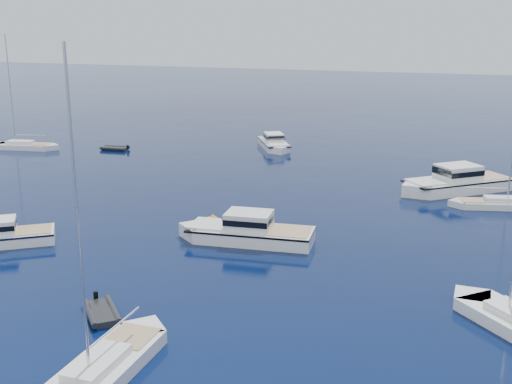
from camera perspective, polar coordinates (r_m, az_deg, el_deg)
ground at (r=31.59m, az=-17.80°, el=-15.44°), size 400.00×400.00×0.00m
motor_cruiser_centre at (r=46.88m, az=-0.91°, el=-4.49°), size 11.43×4.86×2.91m
motor_cruiser_distant at (r=63.72m, az=17.63°, el=0.06°), size 11.97×11.47×3.33m
motor_cruiser_horizon at (r=82.20m, az=1.66°, el=4.00°), size 7.54×9.80×2.54m
sailboat_fore at (r=30.81m, az=-13.72°, el=-15.95°), size 3.20×10.72×15.60m
sailboat_centre at (r=59.29m, az=21.06°, el=-1.33°), size 9.12×4.62×12.98m
sailboat_far_l at (r=87.23m, az=-20.42°, el=3.70°), size 10.65×4.83×15.16m
tender_yellow at (r=50.36m, az=-3.89°, el=-3.13°), size 3.66×3.51×0.95m
tender_grey_near at (r=36.39m, az=-13.88°, el=-10.91°), size 3.88×3.88×0.95m
tender_grey_far at (r=83.06m, az=-12.73°, el=3.76°), size 3.87×2.39×0.95m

